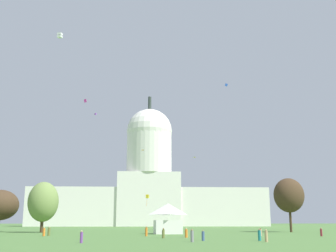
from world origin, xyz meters
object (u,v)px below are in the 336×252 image
(person_purple_front_left, at_px, (81,237))
(kite_blue_high, at_px, (226,85))
(person_tan_mid_center, at_px, (261,232))
(person_orange_back_center, at_px, (146,232))
(tree_west_near, at_px, (0,205))
(person_grey_edge_east, at_px, (192,236))
(tree_west_mid, at_px, (43,202))
(person_orange_front_center, at_px, (186,233))
(event_tent, at_px, (168,218))
(kite_magenta_mid, at_px, (85,101))
(person_tan_aisle_center, at_px, (266,236))
(kite_orange_mid, at_px, (144,152))
(person_olive_front_right, at_px, (49,232))
(person_orange_near_tree_east, at_px, (44,232))
(capitol_building, at_px, (149,186))
(person_olive_near_tree_west, at_px, (163,234))
(kite_yellow_low, at_px, (147,196))
(person_denim_lawn_far_right, at_px, (203,236))
(person_maroon_near_tent, at_px, (321,232))
(person_teal_lawn_far_left, at_px, (259,235))
(kite_gold_low, at_px, (192,159))
(kite_violet_high, at_px, (95,114))
(kite_white_mid, at_px, (60,35))
(tree_east_far, at_px, (289,195))

(person_purple_front_left, distance_m, kite_blue_high, 104.20)
(person_tan_mid_center, bearing_deg, person_orange_back_center, 174.99)
(tree_west_near, xyz_separation_m, person_grey_edge_east, (43.36, -53.79, -5.95))
(tree_west_mid, xyz_separation_m, person_orange_front_center, (31.79, -32.44, -6.57))
(event_tent, distance_m, person_tan_mid_center, 21.89)
(kite_magenta_mid, bearing_deg, person_purple_front_left, -16.48)
(tree_west_mid, xyz_separation_m, person_orange_back_center, (25.07, -25.67, -6.49))
(person_tan_aisle_center, relative_size, kite_orange_mid, 1.05)
(person_tan_mid_center, bearing_deg, person_olive_front_right, 171.13)
(person_orange_back_center, bearing_deg, person_orange_near_tree_east, 72.28)
(capitol_building, relative_size, person_olive_front_right, 71.73)
(person_olive_near_tree_west, xyz_separation_m, kite_yellow_low, (-1.82, 90.08, 11.06))
(person_orange_front_center, distance_m, person_denim_lawn_far_right, 11.57)
(person_maroon_near_tent, height_order, person_teal_lawn_far_left, person_teal_lawn_far_left)
(person_purple_front_left, height_order, person_maroon_near_tent, person_purple_front_left)
(person_olive_near_tree_west, bearing_deg, tree_west_mid, -135.31)
(person_orange_back_center, bearing_deg, person_denim_lawn_far_right, -169.45)
(tree_west_mid, xyz_separation_m, kite_yellow_low, (25.98, 55.35, 4.50))
(kite_gold_low, distance_m, kite_violet_high, 88.91)
(capitol_building, distance_m, person_grey_edge_east, 164.29)
(event_tent, height_order, kite_gold_low, kite_gold_low)
(person_grey_edge_east, bearing_deg, kite_white_mid, 11.18)
(person_orange_near_tree_east, xyz_separation_m, kite_blue_high, (47.32, 58.92, 49.14))
(person_purple_front_left, bearing_deg, kite_orange_mid, -39.77)
(kite_blue_high, bearing_deg, capitol_building, 124.84)
(person_maroon_near_tent, relative_size, kite_violet_high, 1.64)
(person_orange_front_center, xyz_separation_m, kite_yellow_low, (-5.82, 87.79, 11.07))
(person_orange_back_center, xyz_separation_m, person_olive_near_tree_west, (2.72, -9.06, -0.08))
(tree_west_near, relative_size, kite_magenta_mid, 15.23)
(person_olive_near_tree_west, xyz_separation_m, kite_gold_low, (8.68, 32.34, 17.09))
(kite_white_mid, bearing_deg, person_maroon_near_tent, 41.31)
(tree_west_mid, height_order, person_maroon_near_tent, tree_west_mid)
(person_olive_near_tree_west, bearing_deg, kite_gold_low, 171.00)
(person_grey_edge_east, xyz_separation_m, kite_violet_high, (-28.08, 121.74, 47.77))
(kite_violet_high, bearing_deg, capitol_building, 86.52)
(person_orange_near_tree_east, xyz_separation_m, kite_magenta_mid, (4.33, 14.96, 29.78))
(person_olive_front_right, relative_size, kite_gold_low, 1.23)
(tree_west_near, distance_m, kite_yellow_low, 62.62)
(person_orange_back_center, xyz_separation_m, kite_orange_mid, (-0.68, 91.70, 29.87))
(tree_east_far, relative_size, person_orange_back_center, 7.51)
(event_tent, bearing_deg, person_teal_lawn_far_left, -75.37)
(person_purple_front_left, distance_m, person_denim_lawn_far_right, 17.35)
(kite_yellow_low, bearing_deg, person_olive_near_tree_west, -67.46)
(tree_east_far, relative_size, person_grey_edge_east, 7.87)
(capitol_building, relative_size, event_tent, 18.83)
(person_orange_near_tree_east, distance_m, kite_yellow_low, 82.66)
(tree_west_near, height_order, person_olive_front_right, tree_west_near)
(person_teal_lawn_far_left, height_order, kite_blue_high, kite_blue_high)
(person_maroon_near_tent, distance_m, kite_violet_high, 124.94)
(person_teal_lawn_far_left, height_order, kite_magenta_mid, kite_magenta_mid)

